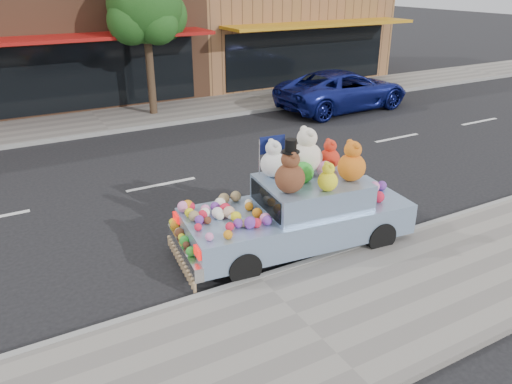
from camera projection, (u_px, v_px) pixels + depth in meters
ground at (161, 185)px, 12.61m from camera, size 120.00×120.00×0.00m
near_sidewalk at (309, 329)px, 7.39m from camera, size 60.00×3.00×0.12m
far_sidewalk at (100, 122)px, 17.78m from camera, size 60.00×3.00×0.12m
near_kerb at (259, 279)px, 8.59m from camera, size 60.00×0.12×0.13m
far_kerb at (111, 132)px, 16.58m from camera, size 60.00×0.12×0.13m
storefront_mid at (58, 7)px, 20.71m from camera, size 10.00×9.80×7.30m
storefront_right at (265, 1)px, 25.19m from camera, size 10.00×9.80×7.30m
street_tree at (146, 12)px, 17.27m from camera, size 3.00×2.70×5.22m
car_blue at (343, 90)px, 19.39m from camera, size 5.56×2.79×1.51m
art_car at (298, 207)px, 9.47m from camera, size 4.64×2.21×2.33m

